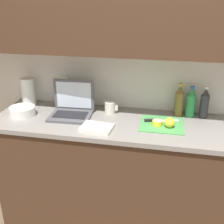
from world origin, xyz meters
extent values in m
plane|color=brown|center=(0.00, 0.00, 0.00)|extent=(12.00, 12.00, 0.00)
cube|color=white|center=(0.00, 0.33, 1.30)|extent=(5.20, 0.06, 2.60)
cube|color=white|center=(-0.81, 0.29, 1.12)|extent=(0.09, 0.01, 0.12)
cube|color=white|center=(0.26, 0.29, 1.12)|extent=(0.09, 0.01, 0.12)
cube|color=#472D1E|center=(0.00, 0.14, 1.77)|extent=(4.42, 0.32, 0.70)
cube|color=#472D1E|center=(0.00, 0.00, 0.45)|extent=(2.41, 0.56, 0.90)
cube|color=gray|center=(0.00, 0.00, 0.92)|extent=(2.49, 0.59, 0.03)
cube|color=#515156|center=(-0.66, 0.01, 0.95)|extent=(0.33, 0.27, 0.02)
cube|color=black|center=(-0.66, 0.01, 0.96)|extent=(0.26, 0.16, 0.00)
cube|color=#515156|center=(-0.66, 0.13, 1.08)|extent=(0.33, 0.03, 0.25)
cube|color=silver|center=(-0.66, 0.12, 1.08)|extent=(0.28, 0.02, 0.21)
cube|color=#4C9E51|center=(0.04, 0.01, 0.94)|extent=(0.32, 0.29, 0.01)
cube|color=silver|center=(0.09, 0.07, 0.95)|extent=(0.15, 0.08, 0.00)
cylinder|color=black|center=(-0.03, 0.04, 0.96)|extent=(0.11, 0.05, 0.02)
cylinder|color=yellow|center=(0.01, -0.02, 0.96)|extent=(0.07, 0.07, 0.04)
cylinder|color=#F4EAA3|center=(0.01, -0.02, 0.98)|extent=(0.06, 0.06, 0.00)
sphere|color=yellow|center=(0.10, -0.04, 0.98)|extent=(0.07, 0.07, 0.07)
cylinder|color=#333338|center=(0.35, 0.21, 1.03)|extent=(0.06, 0.06, 0.18)
cone|color=#333338|center=(0.35, 0.21, 1.14)|extent=(0.06, 0.06, 0.05)
cylinder|color=white|center=(0.35, 0.21, 1.18)|extent=(0.03, 0.03, 0.02)
cylinder|color=#2D934C|center=(0.25, 0.21, 1.03)|extent=(0.07, 0.07, 0.18)
cone|color=#2D934C|center=(0.25, 0.21, 1.14)|extent=(0.06, 0.06, 0.05)
cylinder|color=#3366B2|center=(0.25, 0.21, 1.17)|extent=(0.03, 0.03, 0.02)
cylinder|color=olive|center=(0.16, 0.21, 1.03)|extent=(0.07, 0.07, 0.19)
cone|color=olive|center=(0.16, 0.21, 1.15)|extent=(0.06, 0.06, 0.06)
cylinder|color=gold|center=(0.16, 0.21, 1.19)|extent=(0.03, 0.03, 0.02)
cylinder|color=silver|center=(-0.37, 0.15, 0.98)|extent=(0.09, 0.09, 0.09)
cube|color=silver|center=(-0.32, 0.15, 0.99)|extent=(0.02, 0.01, 0.05)
cylinder|color=white|center=(-1.04, -0.03, 0.97)|extent=(0.20, 0.20, 0.07)
cylinder|color=white|center=(-1.10, 0.20, 1.06)|extent=(0.11, 0.11, 0.23)
cube|color=silver|center=(-0.40, -0.16, 0.95)|extent=(0.24, 0.18, 0.02)
camera|label=1|loc=(0.05, -1.88, 1.83)|focal=45.00mm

